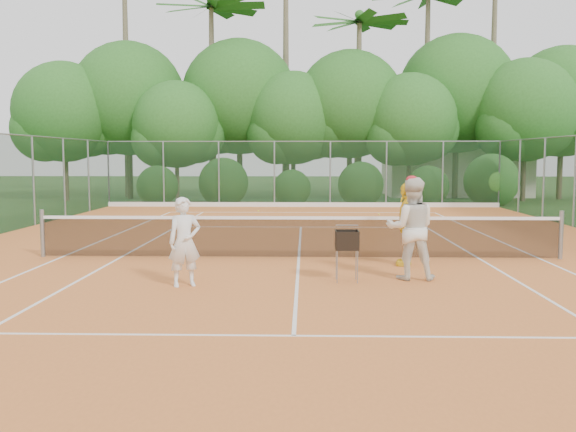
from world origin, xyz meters
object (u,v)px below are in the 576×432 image
at_px(player_center_grp, 411,228).
at_px(ball_hopper, 347,241).
at_px(player_yellow, 407,224).
at_px(player_white, 185,242).

xyz_separation_m(player_center_grp, ball_hopper, (-1.22, -0.26, -0.22)).
height_order(player_yellow, ball_hopper, player_yellow).
bearing_deg(player_yellow, player_white, -48.58).
height_order(player_white, player_center_grp, player_center_grp).
bearing_deg(player_yellow, ball_hopper, -24.44).
bearing_deg(player_white, player_center_grp, -12.63).
height_order(player_white, player_yellow, player_yellow).
bearing_deg(ball_hopper, player_center_grp, -3.26).
xyz_separation_m(player_white, player_yellow, (4.32, 2.33, 0.08)).
relative_size(player_white, player_center_grp, 0.82).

